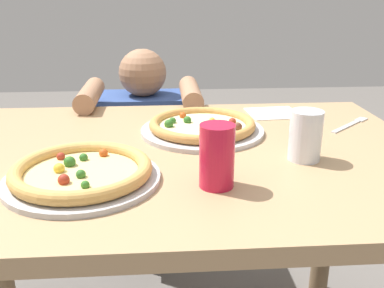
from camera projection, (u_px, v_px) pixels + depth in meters
The scene contains 8 objects.
dining_table at pixel (163, 188), 1.13m from camera, with size 1.36×0.89×0.75m.
pizza_near at pixel (80, 173), 0.92m from camera, with size 0.33×0.33×0.04m.
pizza_far at pixel (201, 127), 1.23m from camera, with size 0.35×0.35×0.04m.
drink_cup_colored at pixel (215, 156), 0.88m from camera, with size 0.07×0.07×0.13m.
water_cup_clear at pixel (304, 135), 1.02m from camera, with size 0.08×0.08×0.12m.
paper_napkin at pixel (272, 113), 1.42m from camera, with size 0.16×0.14×0.00m, color white.
fork at pixel (350, 124), 1.30m from camera, with size 0.16×0.15×0.00m.
diner_seated at pixel (145, 168), 1.86m from camera, with size 0.42×0.53×0.91m.
Camera 1 is at (0.00, -1.03, 1.14)m, focal length 40.71 mm.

